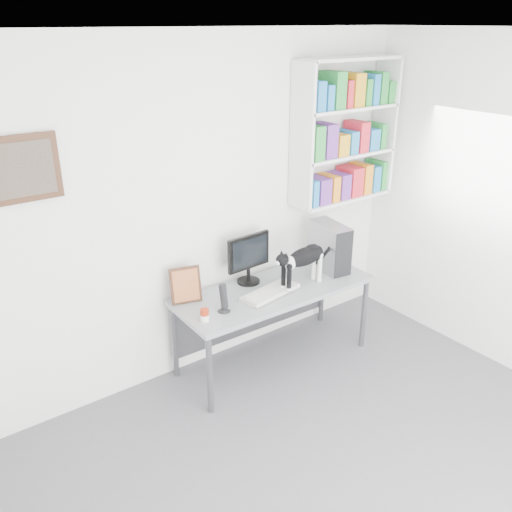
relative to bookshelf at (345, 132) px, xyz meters
name	(u,v)px	position (x,y,z in m)	size (l,w,h in m)	color
room	(402,314)	(-1.40, -1.85, -0.50)	(4.01, 4.01, 2.70)	#57565C
bookshelf	(345,132)	(0.00, 0.00, 0.00)	(1.03, 0.28, 1.24)	silver
wall_art	(17,170)	(-2.70, 0.12, 0.05)	(0.52, 0.04, 0.42)	#432515
desk	(273,325)	(-0.95, -0.23, -1.50)	(1.69, 0.66, 0.70)	gray
monitor	(248,259)	(-1.06, -0.02, -0.93)	(0.41, 0.20, 0.44)	black
keyboard	(270,292)	(-1.05, -0.30, -1.13)	(0.51, 0.20, 0.04)	beige
pc_tower	(329,246)	(-0.32, -0.21, -0.94)	(0.19, 0.42, 0.42)	#A6A7AB
speaker	(224,298)	(-1.50, -0.31, -1.03)	(0.10, 0.10, 0.23)	black
leaning_print	(186,284)	(-1.65, 0.00, -1.00)	(0.24, 0.10, 0.30)	#432515
soup_can	(205,315)	(-1.69, -0.34, -1.10)	(0.06, 0.06, 0.10)	#A3260E
cat	(303,267)	(-0.74, -0.34, -0.97)	(0.58, 0.15, 0.35)	black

